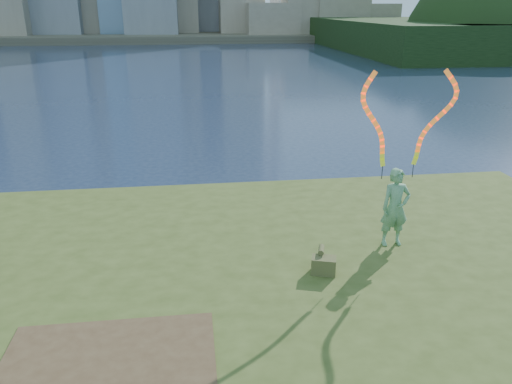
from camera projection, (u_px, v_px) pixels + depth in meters
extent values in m
plane|color=#1A2843|center=(237.00, 298.00, 10.58)|extent=(320.00, 320.00, 0.00)
cube|color=#39491A|center=(252.00, 372.00, 8.21)|extent=(20.00, 18.00, 0.30)
cube|color=#39491A|center=(250.00, 348.00, 8.40)|extent=(17.00, 15.00, 0.30)
cube|color=#39491A|center=(248.00, 328.00, 8.50)|extent=(14.00, 12.00, 0.30)
cube|color=#47331E|center=(104.00, 382.00, 7.06)|extent=(3.20, 3.00, 0.02)
cube|color=#494435|center=(192.00, 34.00, 98.62)|extent=(320.00, 40.00, 1.20)
imported|color=#106621|center=(395.00, 208.00, 10.88)|extent=(0.66, 0.45, 1.76)
cylinder|color=black|center=(382.00, 172.00, 10.66)|extent=(0.02, 0.02, 0.30)
cylinder|color=black|center=(413.00, 171.00, 10.77)|extent=(0.02, 0.02, 0.30)
cube|color=#4A4E26|center=(324.00, 265.00, 9.91)|extent=(0.55, 0.45, 0.34)
cylinder|color=#4A4E26|center=(321.00, 250.00, 10.04)|extent=(0.20, 0.34, 0.11)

